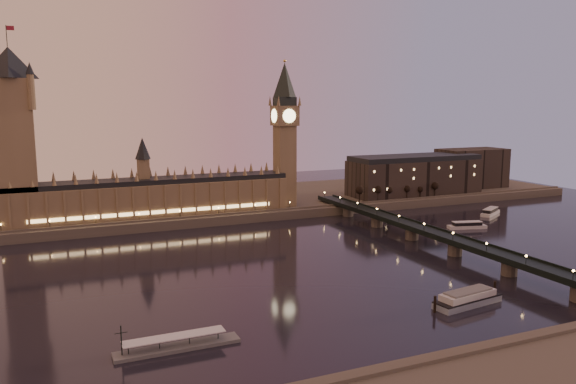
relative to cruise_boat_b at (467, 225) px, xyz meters
name	(u,v)px	position (x,y,z in m)	size (l,w,h in m)	color
ground	(281,266)	(-142.31, -29.17, -2.03)	(700.00, 700.00, 0.00)	black
far_embankment	(234,202)	(-112.31, 135.83, 0.97)	(560.00, 130.00, 6.00)	#423D35
palace_of_westminster	(153,193)	(-182.43, 91.82, 19.68)	(180.00, 26.62, 52.00)	brown
victoria_tower	(14,127)	(-262.31, 91.83, 63.76)	(31.68, 31.68, 118.00)	brown
big_ben	(285,126)	(-88.32, 91.81, 61.92)	(17.68, 17.68, 104.00)	brown
westminster_bridge	(432,237)	(-50.70, -29.17, 3.49)	(13.20, 260.00, 15.30)	black
city_block	(434,172)	(52.63, 101.76, 20.21)	(155.00, 45.00, 34.00)	black
bare_tree_0	(360,193)	(-32.13, 79.83, 11.73)	(5.13, 5.13, 10.44)	black
bare_tree_1	(376,191)	(-18.30, 79.83, 11.73)	(5.13, 5.13, 10.44)	black
bare_tree_2	(391,190)	(-4.47, 79.83, 11.73)	(5.13, 5.13, 10.44)	black
bare_tree_3	(406,189)	(9.36, 79.83, 11.73)	(5.13, 5.13, 10.44)	black
bare_tree_4	(421,188)	(23.20, 79.83, 11.73)	(5.13, 5.13, 10.44)	black
bare_tree_5	(435,187)	(37.03, 79.83, 11.73)	(5.13, 5.13, 10.44)	black
cruise_boat_b	(467,225)	(0.00, 0.00, 0.00)	(25.73, 12.40, 4.61)	silver
cruise_boat_c	(490,212)	(46.52, 28.81, 0.13)	(24.57, 18.05, 4.91)	silver
moored_barge	(468,298)	(-95.37, -109.41, 0.74)	(35.48, 12.82, 6.56)	#7F90A2
pontoon_pier	(177,346)	(-210.87, -103.32, -0.84)	(41.27, 6.88, 11.01)	#595B5E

